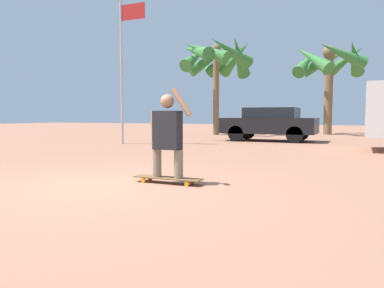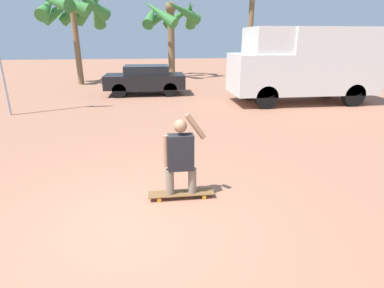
# 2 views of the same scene
# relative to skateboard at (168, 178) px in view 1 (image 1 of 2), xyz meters

# --- Properties ---
(ground_plane) EXTENTS (80.00, 80.00, 0.00)m
(ground_plane) POSITION_rel_skateboard_xyz_m (-0.76, -0.67, -0.08)
(ground_plane) COLOR #A36B51
(skateboard) EXTENTS (1.12, 0.25, 0.09)m
(skateboard) POSITION_rel_skateboard_xyz_m (0.00, 0.00, 0.00)
(skateboard) COLOR brown
(skateboard) RESTS_ON ground_plane
(person_skateboarder) EXTENTS (0.70, 0.22, 1.40)m
(person_skateboarder) POSITION_rel_skateboard_xyz_m (-0.00, 0.00, 0.72)
(person_skateboarder) COLOR gray
(person_skateboarder) RESTS_ON skateboard
(parked_car_black) EXTENTS (3.80, 1.83, 1.39)m
(parked_car_black) POSITION_rel_skateboard_xyz_m (-0.78, 10.45, 0.67)
(parked_car_black) COLOR black
(parked_car_black) RESTS_ON ground_plane
(palm_tree_center_background) EXTENTS (4.12, 4.31, 5.18)m
(palm_tree_center_background) POSITION_rel_skateboard_xyz_m (1.00, 17.35, 3.96)
(palm_tree_center_background) COLOR brown
(palm_tree_center_background) RESTS_ON ground_plane
(palm_tree_far_left) EXTENTS (4.23, 4.29, 5.35)m
(palm_tree_far_left) POSITION_rel_skateboard_xyz_m (-4.71, 14.56, 4.21)
(palm_tree_far_left) COLOR brown
(palm_tree_far_left) RESTS_ON ground_plane
(flagpole) EXTENTS (1.10, 0.12, 5.39)m
(flagpole) POSITION_rel_skateboard_xyz_m (-5.43, 6.68, 3.09)
(flagpole) COLOR #B7B7BC
(flagpole) RESTS_ON ground_plane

